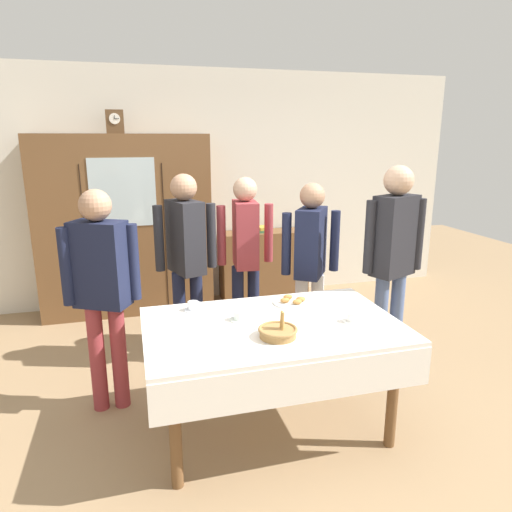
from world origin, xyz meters
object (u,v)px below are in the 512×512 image
tea_cup_near_left (239,316)px  person_by_cabinet (393,250)px  tea_cup_far_right (193,306)px  spoon_far_right (251,329)px  person_behind_table_left (245,247)px  mantel_clock (115,122)px  person_beside_shelf (311,256)px  person_near_right_end (186,251)px  bookshelf_low (264,264)px  spoon_near_left (304,315)px  person_behind_table_right (102,281)px  wall_cabinet (126,226)px  pastry_plate (293,301)px  tea_cup_front_edge (353,318)px  book_stack (264,229)px  dining_table (274,340)px  spoon_mid_right (322,325)px  bread_basket (278,332)px

tea_cup_near_left → person_by_cabinet: (1.37, 0.40, 0.26)m
tea_cup_far_right → spoon_far_right: (0.30, -0.43, -0.02)m
person_behind_table_left → mantel_clock: bearing=130.8°
person_beside_shelf → person_near_right_end: bearing=166.0°
bookshelf_low → spoon_near_left: bearing=-100.3°
person_beside_shelf → person_behind_table_right: person_behind_table_right is taller
wall_cabinet → bookshelf_low: (1.61, 0.05, -0.57)m
pastry_plate → person_behind_table_right: (-1.31, 0.24, 0.19)m
tea_cup_front_edge → person_behind_table_right: 1.72m
mantel_clock → person_beside_shelf: mantel_clock is taller
spoon_near_left → person_beside_shelf: 0.93m
book_stack → person_by_cabinet: person_by_cabinet is taller
person_by_cabinet → person_near_right_end: bearing=157.7°
spoon_near_left → wall_cabinet: bearing=114.9°
dining_table → person_beside_shelf: (0.62, 0.94, 0.29)m
wall_cabinet → person_behind_table_left: size_ratio=1.23×
pastry_plate → spoon_mid_right: (0.04, -0.43, -0.01)m
dining_table → pastry_plate: 0.45m
tea_cup_far_right → person_by_cabinet: bearing=5.1°
spoon_near_left → person_by_cabinet: size_ratio=0.07×
book_stack → person_behind_table_left: 1.42m
person_near_right_end → person_behind_table_right: (-0.66, -0.60, -0.03)m
tea_cup_far_right → person_by_cabinet: person_by_cabinet is taller
spoon_far_right → bread_basket: bearing=-48.0°
book_stack → person_beside_shelf: (-0.08, -1.70, 0.09)m
tea_cup_front_edge → bookshelf_low: bearing=85.9°
person_near_right_end → person_behind_table_left: (0.55, 0.14, -0.04)m
person_behind_table_right → person_behind_table_left: 1.42m
bread_basket → person_by_cabinet: size_ratio=0.14×
tea_cup_front_edge → person_near_right_end: bearing=125.7°
spoon_near_left → person_behind_table_right: person_behind_table_right is taller
mantel_clock → spoon_near_left: size_ratio=2.02×
pastry_plate → spoon_near_left: pastry_plate is taller
dining_table → person_behind_table_left: (0.15, 1.34, 0.30)m
tea_cup_far_right → spoon_far_right: bearing=-55.4°
tea_cup_far_right → tea_cup_front_edge: 1.08m
spoon_near_left → person_behind_table_left: size_ratio=0.07×
book_stack → tea_cup_near_left: (-0.90, -2.49, -0.06)m
pastry_plate → person_near_right_end: person_near_right_end is taller
pastry_plate → person_beside_shelf: (0.37, 0.59, 0.17)m
book_stack → person_beside_shelf: bearing=-92.8°
tea_cup_far_right → tea_cup_near_left: same height
person_near_right_end → pastry_plate: bearing=-52.2°
pastry_plate → spoon_mid_right: size_ratio=2.35×
bookshelf_low → tea_cup_near_left: (-0.90, -2.49, 0.38)m
pastry_plate → person_by_cabinet: person_by_cabinet is taller
person_behind_table_left → person_by_cabinet: bearing=-37.5°
tea_cup_far_right → tea_cup_near_left: (0.27, -0.26, 0.00)m
tea_cup_front_edge → person_by_cabinet: bearing=43.4°
bread_basket → spoon_mid_right: bread_basket is taller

